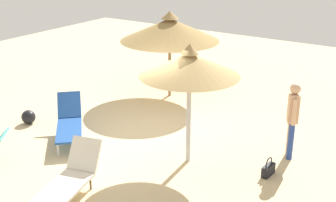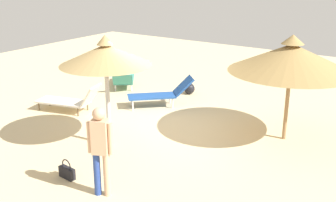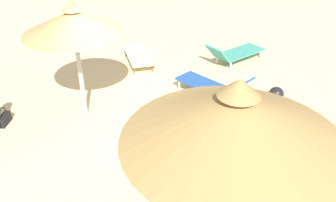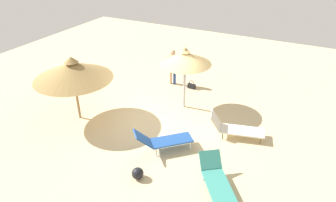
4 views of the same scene
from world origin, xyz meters
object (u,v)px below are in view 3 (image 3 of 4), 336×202
Objects in this scene: parasol_umbrella_center at (73,22)px; lounge_chair_edge at (214,85)px; parasol_umbrella_far_left at (236,118)px; beach_ball at (276,94)px; lounge_chair_back at (140,56)px; handbag at (4,119)px; lounge_chair_near_left at (234,53)px.

lounge_chair_edge is (-3.01, -0.57, -1.76)m from parasol_umbrella_center.
parasol_umbrella_far_left is 8.05× the size of beach_ball.
handbag is at bearing 45.29° from lounge_chair_back.
parasol_umbrella_center is 1.33× the size of lounge_chair_near_left.
parasol_umbrella_far_left reaches higher than lounge_chair_edge.
lounge_chair_edge is at bearing 68.16° from lounge_chair_near_left.
lounge_chair_near_left reaches higher than handbag.
lounge_chair_back is at bearing -114.44° from parasol_umbrella_center.
lounge_chair_back reaches higher than lounge_chair_near_left.
parasol_umbrella_far_left reaches higher than lounge_chair_near_left.
parasol_umbrella_far_left is 1.48× the size of lounge_chair_near_left.
handbag is (1.70, 0.38, -2.04)m from parasol_umbrella_center.
lounge_chair_back is 5.59× the size of beach_ball.
parasol_umbrella_far_left is at bearing 146.11° from handbag.
parasol_umbrella_center reaches higher than beach_ball.
beach_ball is at bearing -173.18° from parasol_umbrella_center.
parasol_umbrella_center is at bearing -51.14° from parasol_umbrella_far_left.
parasol_umbrella_far_left is at bearing 104.91° from lounge_chair_back.
lounge_chair_back is (1.88, -1.91, -0.06)m from lounge_chair_edge.
handbag is 6.32m from beach_ball.
lounge_chair_back is 2.80m from lounge_chair_near_left.
parasol_umbrella_far_left reaches higher than beach_ball.
lounge_chair_back is at bearing -29.64° from beach_ball.
handbag is (4.38, -2.94, -1.90)m from parasol_umbrella_far_left.
handbag is (4.72, 0.95, -0.28)m from lounge_chair_edge.
lounge_chair_near_left is 6.46m from handbag.
lounge_chair_edge is at bearing -94.91° from parasol_umbrella_far_left.
lounge_chair_near_left is 2.36m from beach_ball.
handbag is at bearing -33.89° from parasol_umbrella_far_left.
lounge_chair_near_left reaches higher than beach_ball.
lounge_chair_near_left is at bearing -101.36° from parasol_umbrella_far_left.
parasol_umbrella_far_left is 7.08× the size of handbag.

